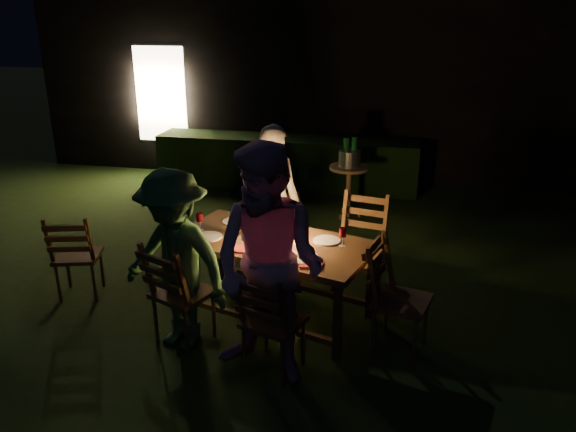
% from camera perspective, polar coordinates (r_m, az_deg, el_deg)
% --- Properties ---
extents(garden_envelope, '(40.00, 40.00, 3.20)m').
position_cam_1_polar(garden_envelope, '(11.21, 4.99, 14.34)').
color(garden_envelope, black).
rests_on(garden_envelope, ground).
extents(dining_table, '(2.01, 1.40, 0.76)m').
position_cam_1_polar(dining_table, '(5.16, -1.64, -3.26)').
color(dining_table, '#4B2919').
rests_on(dining_table, ground).
extents(chair_near_left, '(0.59, 0.61, 1.00)m').
position_cam_1_polar(chair_near_left, '(5.01, -10.65, -9.35)').
color(chair_near_left, '#4B2919').
rests_on(chair_near_left, ground).
extents(chair_near_right, '(0.55, 0.57, 0.96)m').
position_cam_1_polar(chair_near_right, '(4.56, -1.57, -12.35)').
color(chair_near_right, '#4B2919').
rests_on(chair_near_right, ground).
extents(chair_far_left, '(0.54, 0.56, 0.94)m').
position_cam_1_polar(chair_far_left, '(6.14, -1.62, -3.34)').
color(chair_far_left, '#4B2919').
rests_on(chair_far_left, ground).
extents(chair_far_right, '(0.56, 0.59, 1.05)m').
position_cam_1_polar(chair_far_right, '(5.73, 7.07, -4.92)').
color(chair_far_right, '#4B2919').
rests_on(chair_far_right, ground).
extents(chair_end, '(0.59, 0.56, 1.02)m').
position_cam_1_polar(chair_end, '(4.90, 11.13, -10.05)').
color(chair_end, '#4B2919').
rests_on(chair_end, ground).
extents(chair_spare, '(0.53, 0.55, 0.94)m').
position_cam_1_polar(chair_spare, '(6.04, -20.46, -5.14)').
color(chair_spare, '#4B2919').
rests_on(chair_spare, ground).
extents(person_house_side, '(0.69, 0.55, 1.65)m').
position_cam_1_polar(person_house_side, '(5.98, -1.43, 1.59)').
color(person_house_side, beige).
rests_on(person_house_side, ground).
extents(person_opp_right, '(1.08, 0.95, 1.89)m').
position_cam_1_polar(person_opp_right, '(4.20, -1.99, -5.17)').
color(person_opp_right, '#B47CA9').
rests_on(person_opp_right, ground).
extents(person_opp_left, '(1.14, 0.85, 1.58)m').
position_cam_1_polar(person_opp_left, '(4.75, -11.39, -4.51)').
color(person_opp_left, '#2E5C30').
rests_on(person_opp_left, ground).
extents(lantern, '(0.16, 0.16, 0.35)m').
position_cam_1_polar(lantern, '(5.09, -0.90, -0.77)').
color(lantern, white).
rests_on(lantern, dining_table).
extents(plate_far_left, '(0.25, 0.25, 0.01)m').
position_cam_1_polar(plate_far_left, '(5.57, -5.40, -0.57)').
color(plate_far_left, white).
rests_on(plate_far_left, dining_table).
extents(plate_near_left, '(0.25, 0.25, 0.01)m').
position_cam_1_polar(plate_near_left, '(5.24, -8.07, -2.09)').
color(plate_near_left, white).
rests_on(plate_near_left, dining_table).
extents(plate_far_right, '(0.25, 0.25, 0.01)m').
position_cam_1_polar(plate_far_right, '(5.12, 3.96, -2.50)').
color(plate_far_right, white).
rests_on(plate_far_right, dining_table).
extents(plate_near_right, '(0.25, 0.25, 0.01)m').
position_cam_1_polar(plate_near_right, '(4.75, 1.72, -4.32)').
color(plate_near_right, white).
rests_on(plate_near_right, dining_table).
extents(wineglass_a, '(0.06, 0.06, 0.18)m').
position_cam_1_polar(wineglass_a, '(5.47, -2.90, -0.04)').
color(wineglass_a, '#59070F').
rests_on(wineglass_a, dining_table).
extents(wineglass_b, '(0.06, 0.06, 0.18)m').
position_cam_1_polar(wineglass_b, '(5.38, -8.94, -0.60)').
color(wineglass_b, '#59070F').
rests_on(wineglass_b, dining_table).
extents(wineglass_c, '(0.06, 0.06, 0.18)m').
position_cam_1_polar(wineglass_c, '(4.74, -0.22, -3.35)').
color(wineglass_c, '#59070F').
rests_on(wineglass_c, dining_table).
extents(wineglass_d, '(0.06, 0.06, 0.18)m').
position_cam_1_polar(wineglass_d, '(4.99, 5.56, -2.17)').
color(wineglass_d, '#59070F').
rests_on(wineglass_d, dining_table).
extents(wineglass_e, '(0.06, 0.06, 0.18)m').
position_cam_1_polar(wineglass_e, '(4.91, -4.43, -2.51)').
color(wineglass_e, silver).
rests_on(wineglass_e, dining_table).
extents(bottle_table, '(0.07, 0.07, 0.28)m').
position_cam_1_polar(bottle_table, '(5.20, -4.04, -0.54)').
color(bottle_table, '#0F471E').
rests_on(bottle_table, dining_table).
extents(napkin_left, '(0.18, 0.14, 0.01)m').
position_cam_1_polar(napkin_left, '(4.95, -5.02, -3.36)').
color(napkin_left, red).
rests_on(napkin_left, dining_table).
extents(napkin_right, '(0.18, 0.14, 0.01)m').
position_cam_1_polar(napkin_right, '(4.65, 2.37, -4.95)').
color(napkin_right, red).
rests_on(napkin_right, dining_table).
extents(phone, '(0.14, 0.07, 0.01)m').
position_cam_1_polar(phone, '(5.23, -9.20, -2.27)').
color(phone, black).
rests_on(phone, dining_table).
extents(side_table, '(0.54, 0.54, 0.73)m').
position_cam_1_polar(side_table, '(7.73, 6.23, 4.44)').
color(side_table, brown).
rests_on(side_table, ground).
extents(ice_bucket, '(0.30, 0.30, 0.22)m').
position_cam_1_polar(ice_bucket, '(7.68, 6.28, 5.84)').
color(ice_bucket, '#A5A8AD').
rests_on(ice_bucket, side_table).
extents(bottle_bucket_a, '(0.07, 0.07, 0.32)m').
position_cam_1_polar(bottle_bucket_a, '(7.64, 5.89, 6.15)').
color(bottle_bucket_a, '#0F471E').
rests_on(bottle_bucket_a, side_table).
extents(bottle_bucket_b, '(0.07, 0.07, 0.32)m').
position_cam_1_polar(bottle_bucket_b, '(7.70, 6.70, 6.25)').
color(bottle_bucket_b, '#0F471E').
rests_on(bottle_bucket_b, side_table).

